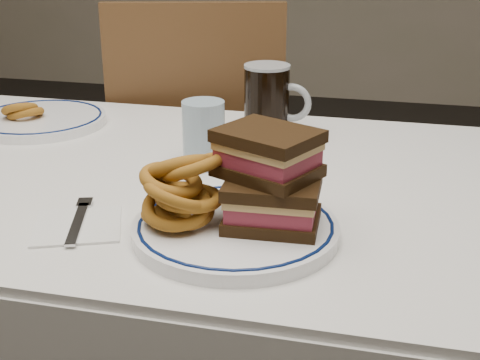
% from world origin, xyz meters
% --- Properties ---
extents(dining_table, '(1.27, 0.87, 0.75)m').
position_xyz_m(dining_table, '(0.00, 0.00, 0.64)').
color(dining_table, silver).
rests_on(dining_table, floor).
extents(chair_far, '(0.56, 0.56, 0.99)m').
position_xyz_m(chair_far, '(-0.10, 0.65, 0.54)').
color(chair_far, '#4A3317').
rests_on(chair_far, floor).
extents(main_plate, '(0.30, 0.30, 0.02)m').
position_xyz_m(main_plate, '(0.23, -0.22, 0.76)').
color(main_plate, white).
rests_on(main_plate, dining_table).
extents(reuben_sandwich, '(0.17, 0.15, 0.14)m').
position_xyz_m(reuben_sandwich, '(0.28, -0.20, 0.84)').
color(reuben_sandwich, black).
rests_on(reuben_sandwich, main_plate).
extents(onion_rings_main, '(0.13, 0.14, 0.13)m').
position_xyz_m(onion_rings_main, '(0.15, -0.23, 0.82)').
color(onion_rings_main, brown).
rests_on(onion_rings_main, main_plate).
extents(ketchup_ramekin, '(0.06, 0.06, 0.04)m').
position_xyz_m(ketchup_ramekin, '(0.22, -0.12, 0.79)').
color(ketchup_ramekin, silver).
rests_on(ketchup_ramekin, main_plate).
extents(beer_mug, '(0.14, 0.09, 0.16)m').
position_xyz_m(beer_mug, '(0.18, 0.24, 0.83)').
color(beer_mug, black).
rests_on(beer_mug, dining_table).
extents(water_glass, '(0.08, 0.08, 0.12)m').
position_xyz_m(water_glass, '(0.10, 0.05, 0.81)').
color(water_glass, '#97B1C3').
rests_on(water_glass, dining_table).
extents(far_plate, '(0.29, 0.29, 0.02)m').
position_xyz_m(far_plate, '(-0.33, 0.22, 0.76)').
color(far_plate, white).
rests_on(far_plate, dining_table).
extents(onion_rings_far, '(0.10, 0.09, 0.07)m').
position_xyz_m(onion_rings_far, '(-0.36, 0.20, 0.78)').
color(onion_rings_far, brown).
rests_on(onion_rings_far, far_plate).
extents(napkin_fork, '(0.17, 0.18, 0.01)m').
position_xyz_m(napkin_fork, '(-0.01, -0.24, 0.75)').
color(napkin_fork, silver).
rests_on(napkin_fork, dining_table).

